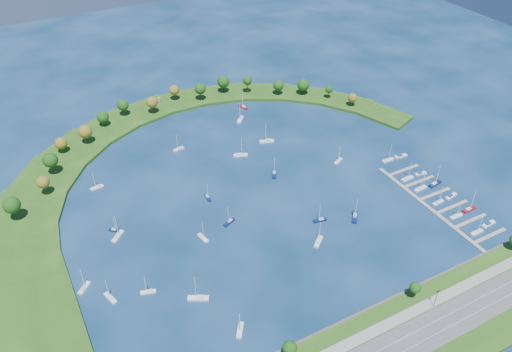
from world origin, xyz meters
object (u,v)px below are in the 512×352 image
moored_boat_9 (320,220)px  moored_boat_18 (148,291)px  docked_boat_11 (401,156)px  moored_boat_1 (240,155)px  moored_boat_14 (118,236)px  docked_boat_3 (469,209)px  moored_boat_13 (318,241)px  moored_boat_0 (179,148)px  moored_boat_3 (243,107)px  moored_boat_6 (338,161)px  moored_boat_5 (274,173)px  docked_boat_7 (435,184)px  docked_boat_4 (438,202)px  moored_boat_15 (198,298)px  docked_boat_6 (421,188)px  moored_boat_2 (229,222)px  moored_boat_4 (110,297)px  moored_boat_7 (115,230)px  docked_boat_2 (456,216)px  moored_boat_17 (240,329)px  docked_boat_5 (451,196)px  docked_boat_0 (477,232)px  docked_boat_9 (421,173)px  docked_boat_10 (388,160)px  moored_boat_12 (355,217)px  moored_boat_8 (97,187)px  moored_boat_11 (84,287)px  moored_boat_20 (240,119)px  dock_system (438,203)px  docked_boat_8 (408,178)px  moored_boat_16 (208,197)px  moored_boat_19 (267,141)px  harbor_tower (159,100)px  docked_boat_1 (489,224)px

moored_boat_9 → moored_boat_18: size_ratio=1.07×
docked_boat_11 → moored_boat_1: bearing=155.9°
moored_boat_14 → docked_boat_3: moored_boat_14 is taller
moored_boat_13 → moored_boat_0: bearing=65.2°
moored_boat_14 → moored_boat_18: size_ratio=1.28×
moored_boat_3 → moored_boat_6: 92.14m
moored_boat_5 → docked_boat_7: docked_boat_7 is taller
docked_boat_4 → moored_boat_0: bearing=127.7°
moored_boat_15 → docked_boat_6: 146.03m
moored_boat_14 → docked_boat_11: bearing=-49.5°
moored_boat_2 → docked_boat_3: size_ratio=0.89×
moored_boat_4 → moored_boat_7: 45.88m
docked_boat_2 → moored_boat_17: bearing=-173.7°
moored_boat_2 → docked_boat_5: (121.03, -39.86, -0.27)m
docked_boat_0 → docked_boat_9: size_ratio=1.44×
docked_boat_10 → moored_boat_12: bearing=-143.8°
moored_boat_2 → docked_boat_9: 121.97m
moored_boat_8 → moored_boat_1: bearing=167.8°
moored_boat_9 → moored_boat_11: size_ratio=0.95×
moored_boat_2 → moored_boat_20: bearing=-144.5°
dock_system → moored_boat_13: (-76.71, 5.26, 0.58)m
moored_boat_5 → docked_boat_11: (80.10, -21.35, -0.28)m
moored_boat_5 → docked_boat_2: size_ratio=1.12×
moored_boat_5 → docked_boat_8: (67.74, -41.61, -0.01)m
moored_boat_7 → moored_boat_18: bearing=-47.1°
moored_boat_6 → moored_boat_16: (-86.62, 5.36, -0.02)m
moored_boat_0 → docked_boat_2: bearing=120.4°
moored_boat_9 → moored_boat_16: (-45.25, 46.32, -0.02)m
dock_system → moored_boat_20: (-56.13, 134.38, 0.61)m
moored_boat_11 → moored_boat_18: 30.18m
moored_boat_19 → moored_boat_4: bearing=50.0°
moored_boat_3 → docked_boat_4: size_ratio=1.15×
dock_system → harbor_tower: bearing=118.5°
moored_boat_5 → docked_boat_5: size_ratio=1.48×
moored_boat_3 → docked_boat_7: 147.46m
moored_boat_19 → moored_boat_20: size_ratio=1.00×
harbor_tower → moored_boat_0: 63.27m
moored_boat_11 → docked_boat_4: moored_boat_11 is taller
docked_boat_1 → docked_boat_8: docked_boat_8 is taller
dock_system → moored_boat_4: (-180.33, 19.49, 0.55)m
moored_boat_7 → docked_boat_1: bearing=13.8°
docked_boat_3 → docked_boat_7: docked_boat_7 is taller
docked_boat_3 → docked_boat_7: 26.23m
moored_boat_14 → moored_boat_20: size_ratio=0.96×
moored_boat_9 → docked_boat_7: 77.62m
moored_boat_12 → moored_boat_9: bearing=-71.2°
moored_boat_7 → docked_boat_10: docked_boat_10 is taller
docked_boat_10 → moored_boat_14: bearing=178.7°
docked_boat_9 → docked_boat_10: docked_boat_10 is taller
moored_boat_1 → moored_boat_2: bearing=-102.5°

